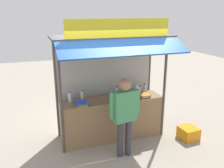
% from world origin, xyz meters
% --- Properties ---
extents(ground_plane, '(20.00, 20.00, 0.00)m').
position_xyz_m(ground_plane, '(0.00, 0.00, 0.00)').
color(ground_plane, '#9E9384').
extents(stall_counter, '(2.32, 0.56, 0.95)m').
position_xyz_m(stall_counter, '(0.00, 0.00, 0.48)').
color(stall_counter, olive).
rests_on(stall_counter, ground).
extents(stall_structure, '(2.52, 1.48, 2.71)m').
position_xyz_m(stall_structure, '(0.00, 0.14, 1.63)').
color(stall_structure, '#4C4742').
rests_on(stall_structure, ground).
extents(water_bottle_center, '(0.06, 0.06, 0.23)m').
position_xyz_m(water_bottle_center, '(0.89, 0.16, 1.06)').
color(water_bottle_center, silver).
rests_on(water_bottle_center, stall_counter).
extents(water_bottle_mid_right, '(0.07, 0.07, 0.24)m').
position_xyz_m(water_bottle_mid_right, '(-0.92, 0.11, 1.06)').
color(water_bottle_mid_right, silver).
rests_on(water_bottle_mid_right, stall_counter).
extents(water_bottle_front_right, '(0.07, 0.07, 0.26)m').
position_xyz_m(water_bottle_front_right, '(0.62, 0.02, 1.07)').
color(water_bottle_front_right, silver).
rests_on(water_bottle_front_right, stall_counter).
extents(water_bottle_front_left, '(0.06, 0.06, 0.22)m').
position_xyz_m(water_bottle_front_left, '(0.71, 0.07, 1.06)').
color(water_bottle_front_left, silver).
rests_on(water_bottle_front_left, stall_counter).
extents(water_bottle_back_left, '(0.06, 0.06, 0.23)m').
position_xyz_m(water_bottle_back_left, '(0.19, 0.20, 1.06)').
color(water_bottle_back_left, silver).
rests_on(water_bottle_back_left, stall_counter).
extents(water_bottle_rear_center, '(0.06, 0.06, 0.22)m').
position_xyz_m(water_bottle_rear_center, '(-0.64, 0.18, 1.06)').
color(water_bottle_rear_center, silver).
rests_on(water_bottle_rear_center, stall_counter).
extents(magazine_stack_right, '(0.27, 0.31, 0.06)m').
position_xyz_m(magazine_stack_right, '(-0.73, -0.12, 0.98)').
color(magazine_stack_right, green).
rests_on(magazine_stack_right, stall_counter).
extents(magazine_stack_left, '(0.26, 0.29, 0.09)m').
position_xyz_m(magazine_stack_left, '(0.70, -0.19, 1.00)').
color(magazine_stack_left, yellow).
rests_on(magazine_stack_left, stall_counter).
extents(banana_bunch_inner_right, '(0.09, 0.09, 0.25)m').
position_xyz_m(banana_bunch_inner_right, '(-0.72, -0.38, 2.05)').
color(banana_bunch_inner_right, '#332D23').
extents(banana_bunch_rightmost, '(0.09, 0.09, 0.26)m').
position_xyz_m(banana_bunch_rightmost, '(0.19, -0.38, 2.04)').
color(banana_bunch_rightmost, '#332D23').
extents(banana_bunch_leftmost, '(0.11, 0.11, 0.26)m').
position_xyz_m(banana_bunch_leftmost, '(0.98, -0.38, 2.05)').
color(banana_bunch_leftmost, '#332D23').
extents(vendor_person, '(0.62, 0.27, 1.63)m').
position_xyz_m(vendor_person, '(-0.01, -0.78, 0.98)').
color(vendor_person, '#383842').
rests_on(vendor_person, ground).
extents(plastic_crate, '(0.41, 0.41, 0.27)m').
position_xyz_m(plastic_crate, '(1.65, -0.65, 0.14)').
color(plastic_crate, orange).
rests_on(plastic_crate, ground).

